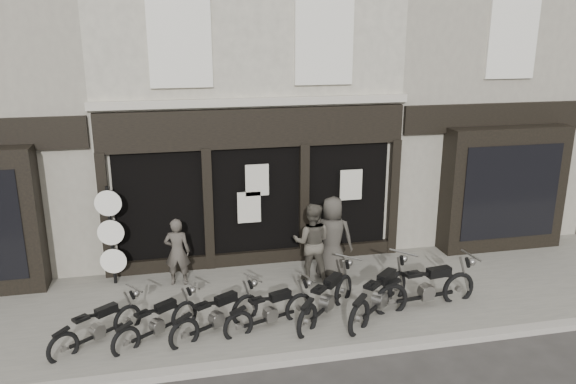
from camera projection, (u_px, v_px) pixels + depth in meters
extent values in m
plane|color=#2D2B28|center=(282.00, 326.00, 11.05)|extent=(90.00, 90.00, 0.00)
cube|color=#66625A|center=(273.00, 303.00, 11.87)|extent=(30.00, 4.20, 0.12)
cube|color=gray|center=(296.00, 359.00, 9.86)|extent=(30.00, 0.25, 0.13)
cube|color=#BEB7A3|center=(237.00, 86.00, 15.52)|extent=(7.20, 6.00, 8.20)
cube|color=black|center=(255.00, 128.00, 12.82)|extent=(7.10, 0.18, 0.90)
cube|color=black|center=(256.00, 208.00, 13.42)|extent=(6.50, 0.10, 2.95)
cube|color=black|center=(258.00, 259.00, 13.71)|extent=(7.10, 0.20, 0.44)
cube|color=#B5AE9D|center=(255.00, 102.00, 12.68)|extent=(7.30, 0.22, 0.18)
cube|color=silver|center=(180.00, 40.00, 11.97)|extent=(1.35, 0.12, 2.00)
cube|color=black|center=(180.00, 40.00, 12.00)|extent=(1.05, 0.06, 1.70)
cube|color=silver|center=(324.00, 40.00, 12.63)|extent=(1.35, 0.12, 2.00)
cube|color=black|center=(324.00, 40.00, 12.65)|extent=(1.05, 0.06, 1.70)
cube|color=black|center=(106.00, 217.00, 12.63)|extent=(0.22, 0.22, 3.00)
cube|color=black|center=(208.00, 211.00, 13.10)|extent=(0.22, 0.22, 3.00)
cube|color=black|center=(304.00, 204.00, 13.57)|extent=(0.22, 0.22, 3.00)
cube|color=black|center=(393.00, 198.00, 14.04)|extent=(0.22, 0.22, 3.00)
cube|color=beige|center=(257.00, 180.00, 13.04)|extent=(0.55, 0.04, 0.75)
cube|color=beige|center=(351.00, 185.00, 13.58)|extent=(0.55, 0.04, 0.75)
cube|color=beige|center=(249.00, 207.00, 13.18)|extent=(0.55, 0.04, 0.75)
cube|color=gray|center=(448.00, 82.00, 16.82)|extent=(5.50, 6.00, 8.20)
cube|color=black|center=(503.00, 189.00, 14.35)|extent=(3.20, 0.70, 3.20)
cube|color=black|center=(511.00, 192.00, 14.02)|extent=(2.60, 0.06, 2.40)
cube|color=black|center=(504.00, 117.00, 14.13)|extent=(5.40, 0.16, 0.70)
cube|color=silver|center=(512.00, 39.00, 13.61)|extent=(1.30, 0.10, 1.90)
cube|color=black|center=(512.00, 39.00, 13.63)|extent=(1.00, 0.06, 1.60)
torus|color=black|center=(128.00, 320.00, 10.69)|extent=(0.54, 0.43, 0.61)
torus|color=black|center=(63.00, 348.00, 9.74)|extent=(0.54, 0.43, 0.61)
cube|color=black|center=(97.00, 335.00, 10.22)|extent=(0.88, 0.68, 0.05)
cube|color=gray|center=(98.00, 331.00, 10.22)|extent=(0.27, 0.26, 0.23)
cube|color=black|center=(106.00, 310.00, 10.28)|extent=(0.42, 0.37, 0.15)
cube|color=black|center=(81.00, 319.00, 9.90)|extent=(0.32, 0.31, 0.05)
cylinder|color=gray|center=(134.00, 288.00, 10.66)|extent=(0.34, 0.44, 0.03)
torus|color=black|center=(184.00, 316.00, 10.85)|extent=(0.54, 0.42, 0.61)
torus|color=black|center=(126.00, 343.00, 9.93)|extent=(0.54, 0.42, 0.61)
cube|color=black|center=(157.00, 330.00, 10.40)|extent=(0.89, 0.66, 0.05)
cube|color=gray|center=(157.00, 326.00, 10.39)|extent=(0.27, 0.26, 0.23)
cube|color=black|center=(165.00, 306.00, 10.45)|extent=(0.42, 0.36, 0.15)
cube|color=black|center=(142.00, 314.00, 10.08)|extent=(0.32, 0.30, 0.05)
cylinder|color=gray|center=(191.00, 285.00, 10.82)|extent=(0.33, 0.44, 0.03)
torus|color=black|center=(245.00, 310.00, 11.02)|extent=(0.61, 0.40, 0.65)
torus|color=black|center=(184.00, 335.00, 10.13)|extent=(0.61, 0.40, 0.65)
cube|color=black|center=(216.00, 324.00, 10.59)|extent=(1.01, 0.61, 0.06)
cube|color=gray|center=(217.00, 320.00, 10.58)|extent=(0.29, 0.26, 0.25)
cube|color=black|center=(226.00, 299.00, 10.62)|extent=(0.46, 0.36, 0.16)
cube|color=black|center=(202.00, 306.00, 10.27)|extent=(0.34, 0.31, 0.06)
cylinder|color=gray|center=(253.00, 277.00, 10.98)|extent=(0.31, 0.50, 0.03)
torus|color=black|center=(299.00, 308.00, 11.12)|extent=(0.62, 0.29, 0.63)
torus|color=black|center=(238.00, 326.00, 10.44)|extent=(0.62, 0.29, 0.63)
cube|color=black|center=(270.00, 319.00, 10.79)|extent=(1.05, 0.42, 0.06)
cube|color=gray|center=(270.00, 315.00, 10.78)|extent=(0.27, 0.23, 0.24)
cube|color=black|center=(280.00, 295.00, 10.79)|extent=(0.46, 0.29, 0.16)
cube|color=black|center=(257.00, 300.00, 10.52)|extent=(0.33, 0.27, 0.06)
cylinder|color=gray|center=(308.00, 277.00, 11.06)|extent=(0.21, 0.52, 0.03)
torus|color=black|center=(343.00, 291.00, 11.76)|extent=(0.56, 0.57, 0.71)
torus|color=black|center=(307.00, 322.00, 10.53)|extent=(0.56, 0.57, 0.71)
cube|color=black|center=(326.00, 307.00, 11.16)|extent=(0.90, 0.92, 0.06)
cube|color=gray|center=(327.00, 303.00, 11.15)|extent=(0.31, 0.31, 0.27)
cube|color=black|center=(333.00, 280.00, 11.25)|extent=(0.46, 0.47, 0.18)
cube|color=black|center=(319.00, 290.00, 10.76)|extent=(0.37, 0.37, 0.06)
cylinder|color=gray|center=(349.00, 257.00, 11.76)|extent=(0.46, 0.45, 0.04)
torus|color=black|center=(397.00, 288.00, 11.83)|extent=(0.63, 0.57, 0.75)
torus|color=black|center=(359.00, 319.00, 10.59)|extent=(0.63, 0.57, 0.75)
cube|color=black|center=(379.00, 305.00, 11.22)|extent=(1.02, 0.91, 0.07)
cube|color=gray|center=(379.00, 300.00, 11.22)|extent=(0.33, 0.33, 0.29)
cube|color=black|center=(387.00, 276.00, 11.30)|extent=(0.51, 0.48, 0.19)
cube|color=black|center=(372.00, 285.00, 10.81)|extent=(0.40, 0.39, 0.07)
cylinder|color=gray|center=(404.00, 253.00, 11.82)|extent=(0.45, 0.51, 0.04)
torus|color=black|center=(458.00, 289.00, 11.81)|extent=(0.76, 0.19, 0.75)
torus|color=black|center=(391.00, 301.00, 11.30)|extent=(0.76, 0.19, 0.75)
cube|color=black|center=(425.00, 297.00, 11.56)|extent=(1.31, 0.22, 0.07)
cube|color=gray|center=(426.00, 293.00, 11.55)|extent=(0.29, 0.23, 0.29)
cube|color=black|center=(439.00, 272.00, 11.51)|extent=(0.53, 0.25, 0.19)
cube|color=black|center=(413.00, 274.00, 11.30)|extent=(0.36, 0.26, 0.07)
cylinder|color=gray|center=(471.00, 255.00, 11.68)|extent=(0.12, 0.64, 0.04)
imported|color=#413C36|center=(177.00, 252.00, 12.41)|extent=(0.62, 0.46, 1.55)
imported|color=#48443A|center=(312.00, 242.00, 12.60)|extent=(1.06, 0.94, 1.81)
imported|color=#37332E|center=(332.00, 237.00, 12.74)|extent=(1.09, 0.92, 1.91)
cylinder|color=black|center=(116.00, 286.00, 12.69)|extent=(0.37, 0.37, 0.06)
cylinder|color=black|center=(112.00, 238.00, 12.36)|extent=(0.07, 0.07, 2.39)
cylinder|color=black|center=(108.00, 203.00, 12.10)|extent=(0.58, 0.09, 0.58)
cylinder|color=silver|center=(108.00, 203.00, 12.07)|extent=(0.58, 0.06, 0.58)
cylinder|color=black|center=(111.00, 232.00, 12.29)|extent=(0.58, 0.09, 0.58)
cylinder|color=silver|center=(111.00, 233.00, 12.26)|extent=(0.58, 0.06, 0.58)
cylinder|color=black|center=(113.00, 261.00, 12.48)|extent=(0.58, 0.09, 0.58)
cylinder|color=silver|center=(113.00, 261.00, 12.45)|extent=(0.58, 0.06, 0.58)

